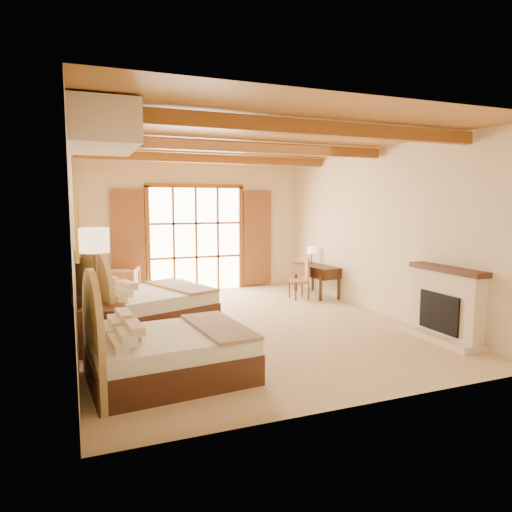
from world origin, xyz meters
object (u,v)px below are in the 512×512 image
bed_far (138,304)px  nightstand (102,330)px  armchair (119,284)px  desk (316,279)px  bed_near (159,350)px

bed_far → nightstand: 1.35m
nightstand → armchair: size_ratio=0.82×
nightstand → armchair: bearing=97.9°
bed_far → desk: bearing=-2.6°
bed_near → nightstand: size_ratio=2.97×
bed_near → armchair: bearing=85.6°
bed_far → desk: (4.23, 1.34, -0.03)m
bed_far → armchair: bed_far is taller
bed_far → nightstand: size_ratio=3.81×
bed_near → bed_far: 2.50m
desk → bed_far: bearing=-170.0°
nightstand → desk: desk is taller
nightstand → desk: (4.87, 2.52, 0.04)m
armchair → desk: size_ratio=0.60×
nightstand → desk: size_ratio=0.49×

